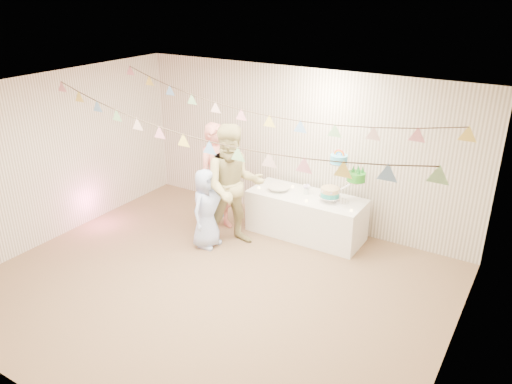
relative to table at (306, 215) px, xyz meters
The scene contains 23 objects.
floor 2.08m from the table, 101.21° to the right, with size 6.00×6.00×0.00m, color brown.
ceiling 3.05m from the table, 101.21° to the right, with size 6.00×6.00×0.00m, color white.
back_wall 1.14m from the table, 129.21° to the left, with size 6.00×6.00×0.00m, color silver.
front_wall 4.63m from the table, 95.05° to the right, with size 6.00×6.00×0.00m, color silver.
left_wall 4.06m from the table, 149.38° to the right, with size 5.00×5.00×0.00m, color silver.
right_wall 3.42m from the table, 37.71° to the right, with size 5.00×5.00×0.00m, color silver.
table is the anchor object (origin of this frame).
cake_stand 0.97m from the table, ahead, with size 0.70×0.41×0.78m, color silver, non-canonical shape.
cake_bottom 0.63m from the table, ahead, with size 0.31×0.31×0.15m, color teal, non-canonical shape.
cake_middle 1.06m from the table, 10.86° to the left, with size 0.27×0.27×0.22m, color #248B1E, non-canonical shape.
cake_top_tier 1.14m from the table, ahead, with size 0.25×0.25×0.19m, color #49B7E7, non-canonical shape.
platter 0.63m from the table, behind, with size 0.35×0.35×0.02m, color white.
posy 0.49m from the table, 123.49° to the left, with size 0.15×0.15×0.17m, color white, non-canonical shape.
person_adult_a 1.55m from the table, 158.44° to the right, with size 0.66×0.43×1.80m, color #D97C71.
person_adult_b 1.33m from the table, 134.76° to the right, with size 0.94×0.73×1.93m, color tan.
person_child 1.62m from the table, 135.67° to the right, with size 0.62×0.40×1.26m, color #A7B9EC.
bunting_back 2.24m from the table, 113.63° to the right, with size 5.60×1.10×0.40m, color pink, non-canonical shape.
bunting_front 2.99m from the table, 100.22° to the right, with size 5.60×0.90×0.36m, color #72A5E5, non-canonical shape.
tealight_0 0.89m from the table, 169.38° to the right, with size 0.04×0.04×0.03m, color #FFD88C.
tealight_1 0.54m from the table, 152.78° to the left, with size 0.04×0.04×0.03m, color #FFD88C.
tealight_2 0.44m from the table, 65.56° to the right, with size 0.04×0.04×0.03m, color #FFD88C.
tealight_3 0.55m from the table, 32.15° to the left, with size 0.04×0.04×0.03m, color #FFD88C.
tealight_4 0.91m from the table, 12.38° to the right, with size 0.04×0.04×0.03m, color #FFD88C.
Camera 1 is at (3.52, -4.57, 3.83)m, focal length 35.00 mm.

